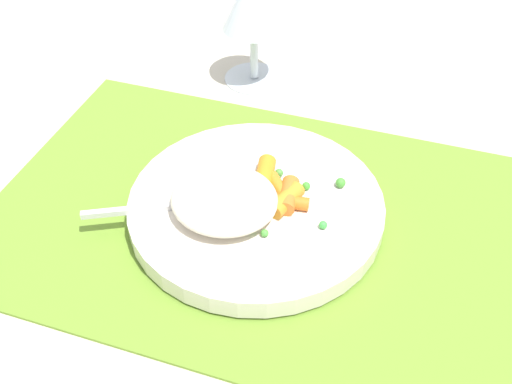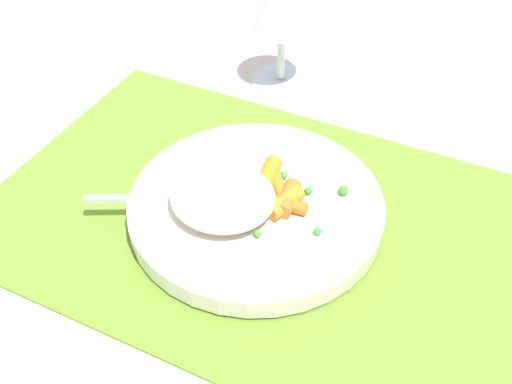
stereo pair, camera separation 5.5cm
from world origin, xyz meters
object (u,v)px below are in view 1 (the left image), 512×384
plate (256,207)px  wine_glass (254,2)px  carrot_portion (275,195)px  fork (211,202)px  rice_mound (224,199)px

plate → wine_glass: 0.26m
carrot_portion → fork: (-0.06, -0.02, -0.00)m
fork → carrot_portion: bearing=23.2°
plate → rice_mound: rice_mound is taller
rice_mound → wine_glass: (-0.06, 0.26, 0.06)m
plate → carrot_portion: (0.02, 0.00, 0.02)m
fork → wine_glass: wine_glass is taller
plate → carrot_portion: carrot_portion is taller
fork → plate: bearing=26.8°
fork → rice_mound: bearing=-14.9°
plate → rice_mound: 0.04m
fork → wine_glass: bearing=99.5°
rice_mound → carrot_portion: bearing=34.8°
rice_mound → fork: bearing=165.1°
carrot_portion → wine_glass: size_ratio=0.62×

